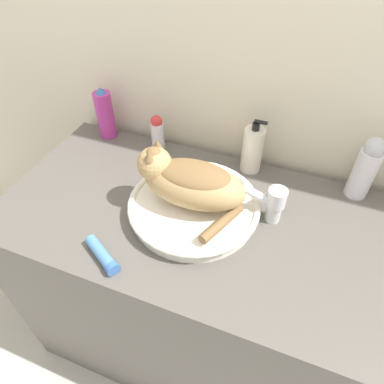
# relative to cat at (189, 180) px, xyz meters

# --- Properties ---
(wall_back) EXTENTS (8.00, 0.05, 2.40)m
(wall_back) POSITION_rel_cat_xyz_m (0.05, 0.36, 0.23)
(wall_back) COLOR beige
(wall_back) RESTS_ON ground_plane
(vanity_counter) EXTENTS (1.28, 0.62, 0.85)m
(vanity_counter) POSITION_rel_cat_xyz_m (0.05, -0.01, -0.55)
(vanity_counter) COLOR #56514C
(vanity_counter) RESTS_ON ground_plane
(sink_basin) EXTENTS (0.39, 0.39, 0.05)m
(sink_basin) POSITION_rel_cat_xyz_m (0.01, 0.00, -0.10)
(sink_basin) COLOR white
(sink_basin) RESTS_ON vanity_counter
(cat) EXTENTS (0.32, 0.22, 0.17)m
(cat) POSITION_rel_cat_xyz_m (0.00, 0.00, 0.00)
(cat) COLOR tan
(cat) RESTS_ON sink_basin
(faucet) EXTENTS (0.14, 0.07, 0.13)m
(faucet) POSITION_rel_cat_xyz_m (0.23, 0.06, -0.06)
(faucet) COLOR silver
(faucet) RESTS_ON vanity_counter
(soap_pump_bottle) EXTENTS (0.07, 0.07, 0.20)m
(soap_pump_bottle) POSITION_rel_cat_xyz_m (0.12, 0.26, -0.04)
(soap_pump_bottle) COLOR silver
(soap_pump_bottle) RESTS_ON vanity_counter
(lotion_bottle_white) EXTENTS (0.07, 0.07, 0.21)m
(lotion_bottle_white) POSITION_rel_cat_xyz_m (0.47, 0.26, -0.02)
(lotion_bottle_white) COLOR silver
(lotion_bottle_white) RESTS_ON vanity_counter
(deodorant_stick) EXTENTS (0.05, 0.05, 0.13)m
(deodorant_stick) POSITION_rel_cat_xyz_m (-0.23, 0.26, -0.06)
(deodorant_stick) COLOR silver
(deodorant_stick) RESTS_ON vanity_counter
(spray_bottle_trigger) EXTENTS (0.06, 0.06, 0.20)m
(spray_bottle_trigger) POSITION_rel_cat_xyz_m (-0.44, 0.26, -0.03)
(spray_bottle_trigger) COLOR #B2338C
(spray_bottle_trigger) RESTS_ON vanity_counter
(cream_tube) EXTENTS (0.13, 0.10, 0.04)m
(cream_tube) POSITION_rel_cat_xyz_m (-0.15, -0.25, -0.11)
(cream_tube) COLOR #4C7FB2
(cream_tube) RESTS_ON vanity_counter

